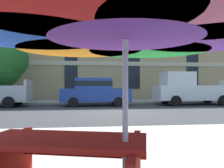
% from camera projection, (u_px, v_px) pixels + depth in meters
% --- Properties ---
extents(ground_plane, '(120.00, 120.00, 0.00)m').
position_uv_depth(ground_plane, '(117.00, 112.00, 11.54)').
color(ground_plane, '#38383A').
extents(sidewalk_far, '(56.00, 3.60, 0.12)m').
position_uv_depth(sidewalk_far, '(105.00, 101.00, 18.29)').
color(sidewalk_far, '#9E998E').
rests_on(sidewalk_far, ground).
extents(apartment_building, '(43.58, 12.08, 16.00)m').
position_uv_depth(apartment_building, '(99.00, 26.00, 26.44)').
color(apartment_building, tan).
rests_on(apartment_building, ground).
extents(sedan_blue, '(4.40, 1.98, 1.78)m').
position_uv_depth(sedan_blue, '(95.00, 91.00, 15.10)').
color(sedan_blue, navy).
rests_on(sedan_blue, ground).
extents(pickup_white, '(5.10, 2.12, 2.20)m').
position_uv_depth(pickup_white, '(189.00, 90.00, 15.85)').
color(pickup_white, silver).
rests_on(pickup_white, ground).
extents(street_tree_left, '(3.29, 2.93, 4.63)m').
position_uv_depth(street_tree_left, '(5.00, 65.00, 17.26)').
color(street_tree_left, '#4C3823').
rests_on(street_tree_left, ground).
extents(patio_umbrella, '(3.58, 3.32, 2.40)m').
position_uv_depth(patio_umbrella, '(125.00, 16.00, 2.46)').
color(patio_umbrella, silver).
rests_on(patio_umbrella, ground).
extents(picnic_table, '(2.14, 1.94, 0.77)m').
position_uv_depth(picnic_table, '(65.00, 163.00, 2.62)').
color(picnic_table, red).
rests_on(picnic_table, ground).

